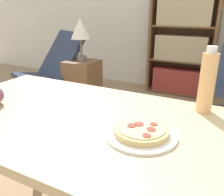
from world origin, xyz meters
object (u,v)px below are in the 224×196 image
object	(u,v)px
drink_bottle	(207,82)
side_table	(83,86)
lounge_chair_near	(50,83)
bookshelf	(182,47)
table_lamp	(80,30)
pizza_on_plate	(141,132)

from	to	relation	value
drink_bottle	side_table	world-z (taller)	drink_bottle
lounge_chair_near	bookshelf	xyz separation A→B (m)	(1.28, 1.20, 0.37)
bookshelf	table_lamp	size ratio (longest dim) A/B	3.00
pizza_on_plate	table_lamp	size ratio (longest dim) A/B	0.54
bookshelf	table_lamp	distance (m)	1.43
pizza_on_plate	lounge_chair_near	xyz separation A→B (m)	(-1.69, 1.42, -0.46)
lounge_chair_near	side_table	distance (m)	0.43
drink_bottle	table_lamp	world-z (taller)	table_lamp
table_lamp	pizza_on_plate	bearing A→B (deg)	-49.69
drink_bottle	pizza_on_plate	bearing A→B (deg)	-116.98
drink_bottle	table_lamp	size ratio (longest dim) A/B	0.59
pizza_on_plate	drink_bottle	distance (m)	0.37
lounge_chair_near	table_lamp	bearing A→B (deg)	34.87
drink_bottle	lounge_chair_near	world-z (taller)	drink_bottle
pizza_on_plate	bookshelf	size ratio (longest dim) A/B	0.18
lounge_chair_near	bookshelf	bearing A→B (deg)	68.08
pizza_on_plate	side_table	size ratio (longest dim) A/B	0.42
pizza_on_plate	table_lamp	xyz separation A→B (m)	(-1.26, 1.49, 0.18)
pizza_on_plate	table_lamp	bearing A→B (deg)	130.31
lounge_chair_near	pizza_on_plate	bearing A→B (deg)	-14.83
bookshelf	side_table	bearing A→B (deg)	-127.30
drink_bottle	lounge_chair_near	bearing A→B (deg)	149.29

